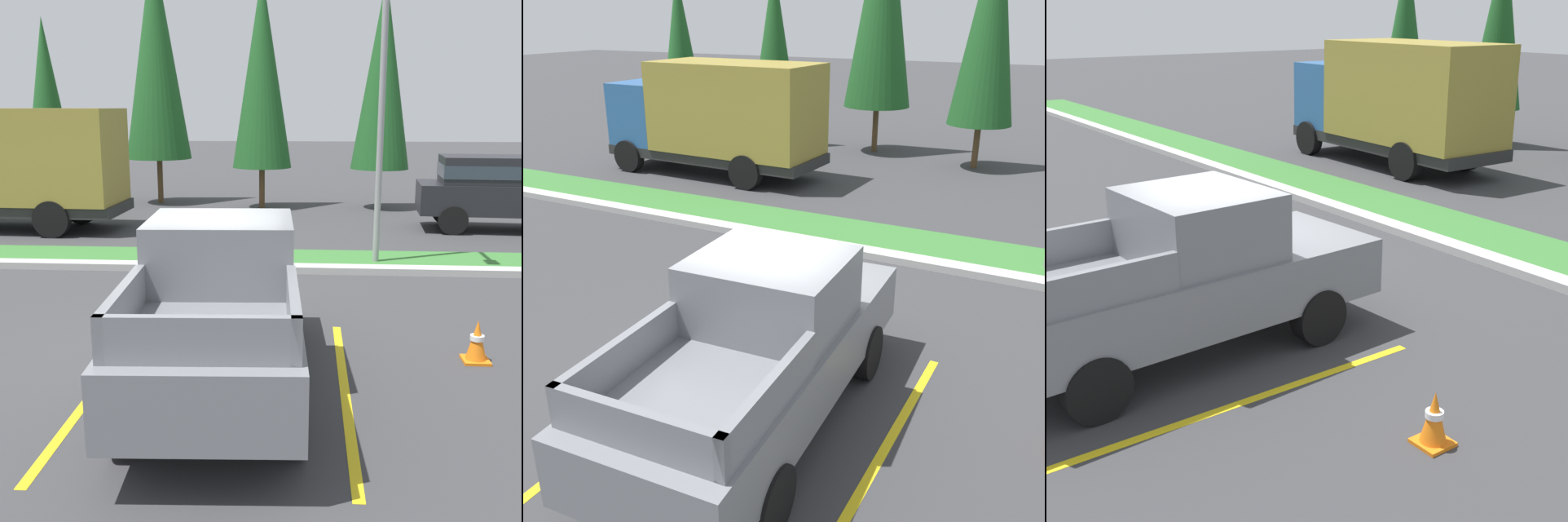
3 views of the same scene
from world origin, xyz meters
The scene contains 10 objects.
ground_plane centered at (0.00, 0.00, 0.00)m, with size 120.00×120.00×0.00m, color #38383A.
parking_line_near centered at (-0.98, -0.95, 0.00)m, with size 0.12×4.80×0.01m, color yellow.
parking_line_far centered at (2.12, -0.95, 0.00)m, with size 0.12×4.80×0.01m, color yellow.
curb_strip centered at (0.00, 5.00, 0.07)m, with size 56.00×0.40×0.15m, color #B2B2AD.
grass_median centered at (0.00, 6.10, 0.03)m, with size 56.00×1.80×0.06m, color #387533.
pickup_truck_main centered at (0.57, -0.90, 1.04)m, with size 2.18×5.32×2.10m.
cargo_truck_distant centered at (-6.84, 9.49, 1.85)m, with size 6.87×2.67×3.40m.
cypress_tree_leftmost centered at (-11.51, 14.06, 3.69)m, with size 1.63×1.63×6.27m.
cypress_tree_left_inner centered at (-7.52, 14.35, 3.80)m, with size 1.68×1.68×6.45m.
traffic_cone centered at (3.98, 0.13, 0.29)m, with size 0.36×0.36×0.60m.
Camera 3 is at (8.49, -4.73, 4.21)m, focal length 50.62 mm.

